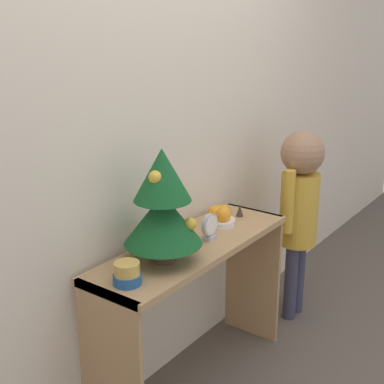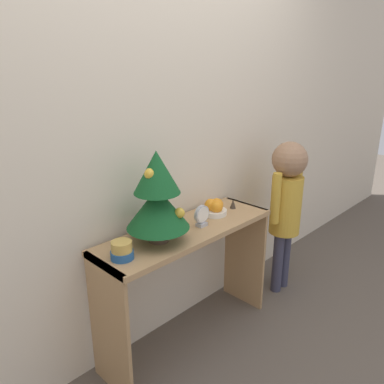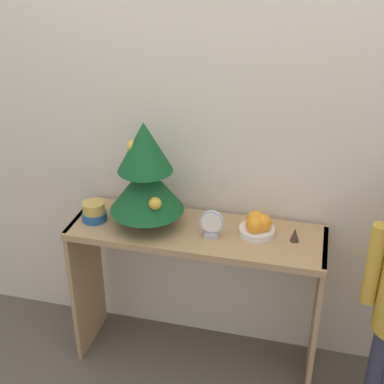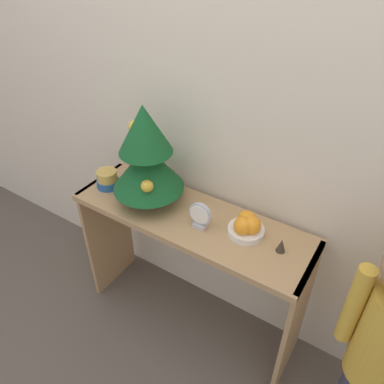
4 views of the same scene
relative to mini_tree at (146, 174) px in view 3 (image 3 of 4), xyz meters
name	(u,v)px [view 3 (image 3 of 4)]	position (x,y,z in m)	size (l,w,h in m)	color
ground_plane	(187,383)	(0.21, -0.17, -0.96)	(12.00, 12.00, 0.00)	brown
back_wall	(209,94)	(0.21, 0.23, 0.29)	(7.00, 0.05, 2.50)	beige
console_table	(196,263)	(0.21, 0.01, -0.41)	(1.09, 0.35, 0.72)	tan
mini_tree	(146,174)	(0.00, 0.00, 0.00)	(0.32, 0.32, 0.47)	#4C3828
fruit_bowl	(257,225)	(0.47, 0.04, -0.20)	(0.15, 0.15, 0.10)	silver
singing_bowl	(94,212)	(-0.24, -0.02, -0.20)	(0.11, 0.11, 0.09)	#235189
desk_clock	(212,224)	(0.29, -0.03, -0.18)	(0.10, 0.04, 0.12)	#B2B2B7
figurine	(295,235)	(0.63, 0.02, -0.21)	(0.04, 0.04, 0.06)	#382D23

